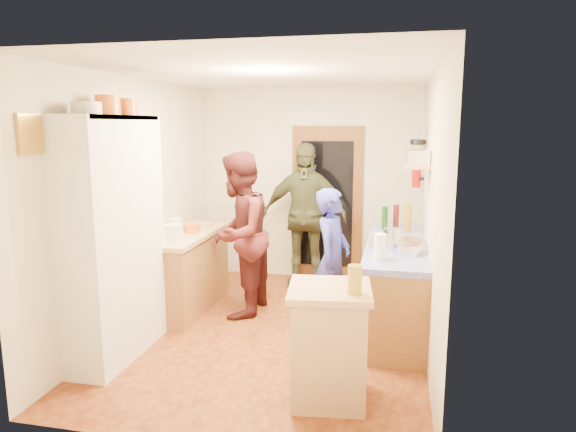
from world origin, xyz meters
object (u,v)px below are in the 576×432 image
(island_base, at_px, (329,347))
(person_hob, at_px, (334,261))
(right_counter_base, at_px, (395,286))
(person_left, at_px, (243,234))
(hutch_body, at_px, (114,239))
(person_back, at_px, (305,216))

(island_base, distance_m, person_hob, 1.41)
(right_counter_base, xyz_separation_m, person_left, (-1.68, -0.03, 0.49))
(right_counter_base, relative_size, person_left, 1.20)
(hutch_body, relative_size, person_left, 1.20)
(island_base, bearing_deg, person_back, 104.09)
(person_left, height_order, person_back, person_back)
(right_counter_base, distance_m, island_base, 1.76)
(island_base, height_order, person_hob, person_hob)
(island_base, xyz_separation_m, person_hob, (-0.14, 1.37, 0.31))
(hutch_body, xyz_separation_m, person_hob, (1.88, 0.98, -0.36))
(person_left, bearing_deg, island_base, 38.43)
(island_base, distance_m, person_back, 2.91)
(person_hob, distance_m, person_back, 1.53)
(person_left, bearing_deg, person_hob, 77.30)
(hutch_body, height_order, person_hob, hutch_body)
(hutch_body, height_order, person_left, hutch_body)
(hutch_body, bearing_deg, person_left, 57.18)
(hutch_body, bearing_deg, island_base, -11.06)
(hutch_body, relative_size, person_hob, 1.48)
(hutch_body, height_order, island_base, hutch_body)
(right_counter_base, distance_m, person_hob, 0.77)
(hutch_body, distance_m, person_hob, 2.15)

